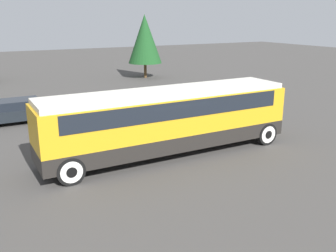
{
  "coord_description": "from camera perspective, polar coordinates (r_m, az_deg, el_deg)",
  "views": [
    {
      "loc": [
        -7.62,
        -13.97,
        5.97
      ],
      "look_at": [
        0.0,
        0.0,
        1.33
      ],
      "focal_mm": 40.0,
      "sensor_mm": 36.0,
      "label": 1
    }
  ],
  "objects": [
    {
      "name": "tour_bus",
      "position": [
        16.5,
        0.29,
        1.58
      ],
      "size": [
        11.41,
        2.52,
        2.95
      ],
      "color": "black",
      "rests_on": "ground_plane"
    },
    {
      "name": "parked_car_near",
      "position": [
        25.38,
        0.25,
        4.26
      ],
      "size": [
        4.54,
        1.91,
        1.39
      ],
      "color": "maroon",
      "rests_on": "ground_plane"
    },
    {
      "name": "ground_plane",
      "position": [
        16.99,
        0.0,
        -4.3
      ],
      "size": [
        120.0,
        120.0,
        0.0
      ],
      "primitive_type": "plane",
      "color": "#423F3D"
    },
    {
      "name": "parked_car_mid",
      "position": [
        23.61,
        -21.64,
        2.2
      ],
      "size": [
        4.74,
        1.94,
        1.37
      ],
      "color": "black",
      "rests_on": "ground_plane"
    },
    {
      "name": "tree_left",
      "position": [
        38.36,
        -3.56,
        13.09
      ],
      "size": [
        3.35,
        3.35,
        6.26
      ],
      "color": "brown",
      "rests_on": "ground_plane"
    }
  ]
}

